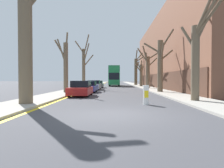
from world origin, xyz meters
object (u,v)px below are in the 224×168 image
street_tree_left_1 (65,65)px  street_tree_left_2 (84,66)px  double_decker_bus (114,75)px  parked_car_0 (81,89)px  parked_car_2 (94,85)px  traffic_bollard (146,95)px  street_tree_right_3 (141,74)px  parked_car_1 (89,87)px  parked_car_3 (98,84)px  street_tree_left_0 (26,36)px  street_tree_right_1 (160,64)px  street_tree_right_4 (136,70)px  street_tree_right_0 (197,54)px  street_tree_right_2 (148,69)px

street_tree_left_1 → street_tree_left_2: bearing=88.4°
street_tree_left_2 → double_decker_bus: bearing=70.9°
parked_car_0 → parked_car_2: size_ratio=0.93×
traffic_bollard → street_tree_right_3: bearing=83.3°
parked_car_2 → double_decker_bus: bearing=80.5°
double_decker_bus → parked_car_1: 22.99m
parked_car_3 → street_tree_right_3: bearing=33.2°
street_tree_left_0 → street_tree_left_1: (-0.18, 9.84, -0.95)m
parked_car_1 → parked_car_3: 12.13m
street_tree_left_0 → street_tree_right_1: (10.35, 11.21, -0.73)m
street_tree_right_1 → street_tree_right_4: street_tree_right_4 is taller
street_tree_right_4 → street_tree_right_3: bearing=-90.5°
traffic_bollard → parked_car_3: bearing=101.9°
street_tree_left_1 → street_tree_right_0: 13.53m
street_tree_right_0 → double_decker_bus: size_ratio=0.65×
parked_car_1 → street_tree_left_0: bearing=-100.0°
street_tree_left_2 → street_tree_right_2: 10.34m
double_decker_bus → traffic_bollard: (2.12, -34.19, -1.93)m
street_tree_right_1 → double_decker_bus: (-5.40, 23.38, -0.78)m
street_tree_right_1 → parked_car_2: (-8.27, 6.27, -2.64)m
street_tree_left_1 → street_tree_left_2: (0.31, 10.86, 0.66)m
street_tree_left_1 → street_tree_right_3: 22.34m
parked_car_3 → traffic_bollard: bearing=-78.1°
street_tree_right_3 → parked_car_3: street_tree_right_3 is taller
street_tree_right_0 → street_tree_right_2: bearing=90.5°
street_tree_left_2 → parked_car_1: (1.96, -8.84, -3.13)m
street_tree_right_1 → parked_car_0: bearing=-150.2°
street_tree_left_0 → parked_car_3: 24.32m
street_tree_left_0 → parked_car_1: bearing=80.0°
street_tree_left_0 → street_tree_left_2: 20.70m
street_tree_left_2 → parked_car_3: 4.95m
street_tree_left_2 → traffic_bollard: 21.68m
street_tree_right_1 → parked_car_0: size_ratio=1.72×
street_tree_right_1 → parked_car_3: size_ratio=1.57×
street_tree_left_0 → street_tree_left_2: street_tree_left_0 is taller
street_tree_right_0 → street_tree_right_4: street_tree_right_4 is taller
street_tree_left_0 → street_tree_right_3: street_tree_left_0 is taller
street_tree_left_0 → parked_car_2: (2.09, 17.48, -3.37)m
parked_car_0 → street_tree_right_2: bearing=59.3°
street_tree_right_1 → street_tree_left_0: bearing=-132.7°
street_tree_right_0 → street_tree_right_3: bearing=90.3°
street_tree_right_4 → parked_car_2: street_tree_right_4 is taller
street_tree_right_1 → street_tree_right_2: 9.36m
street_tree_left_0 → parked_car_3: (2.09, 23.98, -3.42)m
street_tree_left_1 → parked_car_2: 8.33m
street_tree_left_2 → parked_car_3: size_ratio=1.91×
street_tree_left_0 → parked_car_0: 7.59m
parked_car_1 → street_tree_left_2: bearing=102.5°
street_tree_left_1 → parked_car_3: size_ratio=1.42×
double_decker_bus → traffic_bollard: 34.31m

